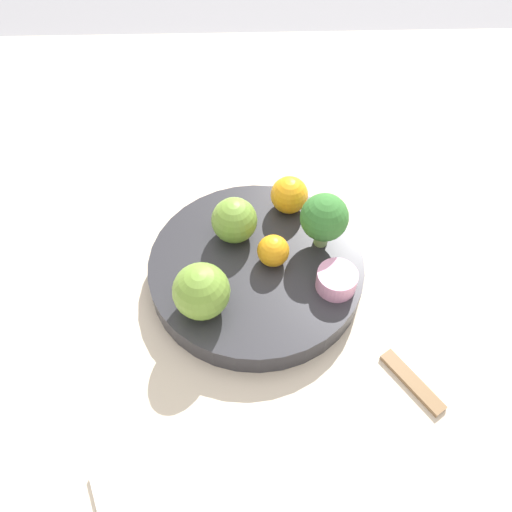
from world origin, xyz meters
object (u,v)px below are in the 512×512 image
(orange_front, at_px, (273,252))
(spoon, at_px, (412,382))
(orange_back, at_px, (289,195))
(broccoli, at_px, (324,218))
(apple_green, at_px, (201,291))
(apple_red, at_px, (234,220))
(small_cup, at_px, (337,280))
(bowl, at_px, (256,269))

(orange_front, height_order, spoon, orange_front)
(orange_back, bearing_deg, orange_front, -105.74)
(broccoli, relative_size, apple_green, 1.18)
(apple_green, height_order, spoon, apple_green)
(spoon, bearing_deg, broccoli, 115.67)
(apple_green, height_order, orange_back, apple_green)
(orange_front, bearing_deg, spoon, -45.17)
(apple_green, bearing_deg, spoon, -20.37)
(apple_red, height_order, apple_green, apple_green)
(apple_red, xyz_separation_m, orange_front, (0.05, -0.04, -0.01))
(broccoli, bearing_deg, orange_back, 120.93)
(broccoli, height_order, orange_front, broccoli)
(orange_back, bearing_deg, apple_red, -147.39)
(apple_red, xyz_separation_m, orange_back, (0.07, 0.05, -0.00))
(orange_front, distance_m, spoon, 0.21)
(small_cup, xyz_separation_m, spoon, (0.07, -0.11, -0.04))
(apple_red, xyz_separation_m, apple_green, (-0.04, -0.10, 0.00))
(bowl, bearing_deg, orange_front, -5.17)
(broccoli, relative_size, orange_back, 1.55)
(orange_back, height_order, spoon, orange_back)
(apple_red, distance_m, spoon, 0.27)
(broccoli, bearing_deg, apple_green, -147.60)
(broccoli, xyz_separation_m, apple_red, (-0.11, 0.01, -0.02))
(bowl, bearing_deg, orange_back, 62.41)
(orange_front, bearing_deg, orange_back, 74.26)
(small_cup, distance_m, spoon, 0.14)
(apple_red, relative_size, small_cup, 1.20)
(apple_red, relative_size, orange_front, 1.46)
(orange_front, bearing_deg, small_cup, -27.92)
(small_cup, bearing_deg, spoon, -55.71)
(broccoli, xyz_separation_m, small_cup, (0.01, -0.07, -0.03))
(apple_red, xyz_separation_m, spoon, (0.19, -0.19, -0.06))
(orange_back, relative_size, spoon, 0.62)
(bowl, xyz_separation_m, apple_green, (-0.06, -0.06, 0.05))
(broccoli, bearing_deg, orange_front, -154.65)
(broccoli, relative_size, spoon, 0.96)
(spoon, bearing_deg, apple_green, 159.63)
(apple_green, distance_m, small_cup, 0.16)
(apple_green, xyz_separation_m, orange_front, (0.08, 0.06, -0.01))
(broccoli, distance_m, spoon, 0.21)
(broccoli, bearing_deg, apple_red, 172.13)
(bowl, height_order, spoon, bowl)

